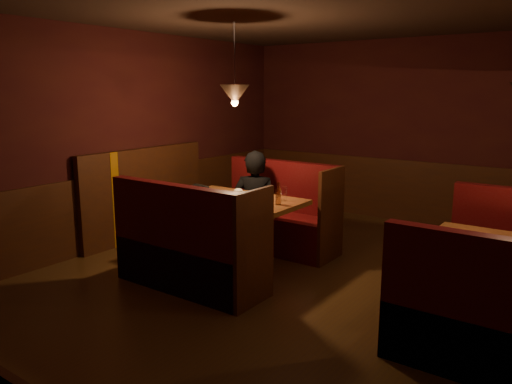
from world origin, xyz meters
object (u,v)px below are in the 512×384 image
Objects in this scene: main_bench_near at (187,256)px; second_bench_near at (494,333)px; diner_a at (255,188)px; main_table at (237,214)px; diner_b at (200,219)px; main_bench_far at (278,221)px.

main_bench_near reaches higher than second_bench_near.
diner_a reaches higher than second_bench_near.
main_bench_near is 1.02× the size of diner_a.
second_bench_near is 0.93× the size of diner_a.
second_bench_near is at bearing -15.01° from main_table.
main_bench_near is 1.63m from diner_a.
diner_b reaches higher than second_bench_near.
main_bench_near is (0.00, -1.77, 0.00)m from main_bench_far.
main_table is 3.13m from second_bench_near.
diner_a is at bearing 98.15° from main_bench_near.
second_bench_near is 3.03m from diner_b.
diner_b is at bearing 92.27° from main_bench_near.
main_bench_far is at bearing 88.79° from main_table.
main_bench_far is (0.02, 0.88, -0.27)m from main_table.
main_bench_far is 3.44m from second_bench_near.
main_bench_near is at bearing -91.76° from diner_b.
main_bench_near is at bearing -90.00° from main_bench_far.
second_bench_near is (3.00, -1.69, -0.02)m from main_bench_far.
main_table is 1.00× the size of second_bench_near.
main_table is 0.93m from main_bench_far.
main_bench_far is at bearing 90.00° from main_bench_near.
second_bench_near is at bearing 133.32° from diner_a.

